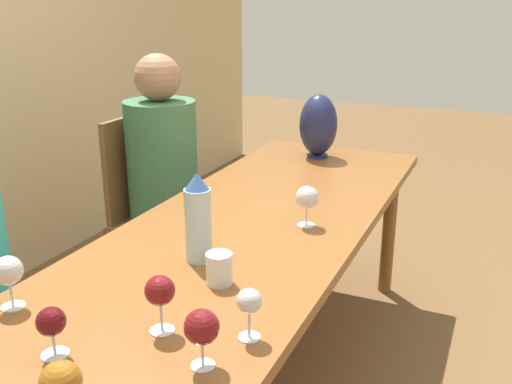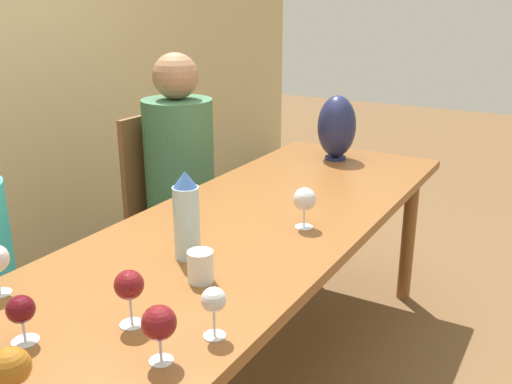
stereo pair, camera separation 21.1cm
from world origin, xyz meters
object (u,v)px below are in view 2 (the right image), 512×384
wine_glass_0 (21,311)px  wine_glass_4 (214,301)px  vase (337,127)px  wine_glass_2 (159,324)px  wine_glass_5 (10,368)px  chair_far (170,204)px  person_far (182,174)px  water_bottle (187,216)px  wine_glass_6 (129,286)px  water_tumbler (201,266)px  wine_glass_1 (305,200)px

wine_glass_0 → wine_glass_4: wine_glass_4 is taller
vase → wine_glass_2: bearing=-169.6°
wine_glass_5 → chair_far: chair_far is taller
wine_glass_2 → wine_glass_4: wine_glass_2 is taller
wine_glass_0 → person_far: size_ratio=0.09×
person_far → vase: bearing=-55.1°
water_bottle → wine_glass_6: 0.41m
vase → wine_glass_6: size_ratio=2.18×
wine_glass_5 → wine_glass_4: bearing=-26.3°
vase → wine_glass_4: vase is taller
wine_glass_6 → chair_far: 1.59m
wine_glass_5 → wine_glass_6: 0.35m
water_tumbler → chair_far: 1.38m
chair_far → wine_glass_6: bearing=-144.6°
water_bottle → water_tumbler: size_ratio=3.04×
water_tumbler → wine_glass_1: (0.52, -0.08, 0.06)m
person_far → wine_glass_0: bearing=-156.2°
vase → water_bottle: bearing=-177.8°
wine_glass_4 → wine_glass_5: 0.46m
wine_glass_4 → wine_glass_6: 0.22m
wine_glass_6 → chair_far: size_ratio=0.15×
wine_glass_2 → chair_far: chair_far is taller
wine_glass_0 → wine_glass_6: 0.25m
water_bottle → wine_glass_2: size_ratio=2.03×
vase → wine_glass_2: (-1.80, -0.33, -0.07)m
water_bottle → person_far: person_far is taller
wine_glass_5 → wine_glass_1: bearing=-4.3°
wine_glass_0 → chair_far: chair_far is taller
water_tumbler → wine_glass_1: size_ratio=0.63×
water_bottle → wine_glass_6: size_ratio=1.90×
wine_glass_6 → person_far: bearing=32.6°
water_bottle → vase: bearing=2.2°
wine_glass_2 → chair_far: bearing=38.2°
water_tumbler → chair_far: size_ratio=0.10×
wine_glass_2 → vase: bearing=10.4°
wine_glass_1 → wine_glass_2: 0.89m
water_bottle → wine_glass_4: bearing=-135.5°
water_bottle → wine_glass_2: bearing=-149.6°
wine_glass_4 → wine_glass_5: size_ratio=0.98×
wine_glass_2 → chair_far: (1.35, 1.06, -0.34)m
vase → wine_glass_2: size_ratio=2.33×
wine_glass_2 → wine_glass_6: (0.08, 0.16, 0.01)m
wine_glass_0 → wine_glass_2: size_ratio=0.87×
wine_glass_4 → chair_far: chair_far is taller
wine_glass_2 → wine_glass_0: bearing=107.2°
wine_glass_2 → wine_glass_6: 0.18m
water_bottle → water_tumbler: (-0.11, -0.13, -0.09)m
water_bottle → vase: 1.32m
person_far → water_tumbler: bearing=-140.2°
wine_glass_0 → wine_glass_2: (0.10, -0.33, 0.01)m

